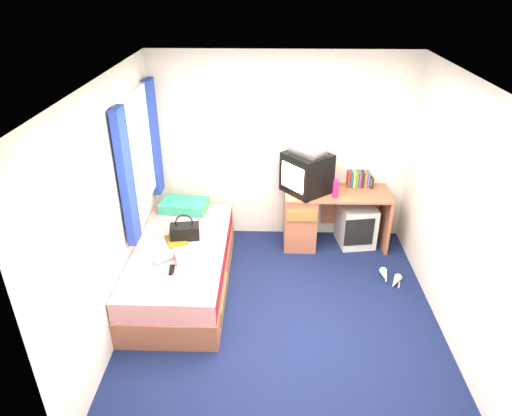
{
  "coord_description": "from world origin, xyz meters",
  "views": [
    {
      "loc": [
        -0.15,
        -3.68,
        3.22
      ],
      "look_at": [
        -0.28,
        0.7,
        0.89
      ],
      "focal_mm": 32.0,
      "sensor_mm": 36.0,
      "label": 1
    }
  ],
  "objects_px": {
    "vcr": "(308,151)",
    "pink_water_bottle": "(336,189)",
    "storage_cube": "(356,225)",
    "aerosol_can": "(326,185)",
    "towel": "(189,255)",
    "pillow": "(184,206)",
    "water_bottle": "(163,259)",
    "magazine": "(177,241)",
    "bed": "(182,267)",
    "handbag": "(185,231)",
    "colour_swatch_fan": "(181,277)",
    "white_heels": "(390,279)",
    "desk": "(314,215)",
    "picture_frame": "(372,182)",
    "crt_tv": "(307,173)",
    "remote_control": "(172,270)"
  },
  "relations": [
    {
      "from": "pillow",
      "to": "picture_frame",
      "type": "bearing_deg",
      "value": 6.95
    },
    {
      "from": "bed",
      "to": "colour_swatch_fan",
      "type": "height_order",
      "value": "colour_swatch_fan"
    },
    {
      "from": "picture_frame",
      "to": "handbag",
      "type": "bearing_deg",
      "value": -161.24
    },
    {
      "from": "bed",
      "to": "aerosol_can",
      "type": "xyz_separation_m",
      "value": [
        1.66,
        1.0,
        0.56
      ]
    },
    {
      "from": "desk",
      "to": "vcr",
      "type": "relative_size",
      "value": 3.36
    },
    {
      "from": "desk",
      "to": "colour_swatch_fan",
      "type": "relative_size",
      "value": 5.91
    },
    {
      "from": "towel",
      "to": "water_bottle",
      "type": "distance_m",
      "value": 0.26
    },
    {
      "from": "picture_frame",
      "to": "towel",
      "type": "bearing_deg",
      "value": -151.51
    },
    {
      "from": "bed",
      "to": "pillow",
      "type": "xyz_separation_m",
      "value": [
        -0.09,
        0.83,
        0.33
      ]
    },
    {
      "from": "crt_tv",
      "to": "vcr",
      "type": "xyz_separation_m",
      "value": [
        0.0,
        0.0,
        0.28
      ]
    },
    {
      "from": "storage_cube",
      "to": "towel",
      "type": "height_order",
      "value": "towel"
    },
    {
      "from": "crt_tv",
      "to": "magazine",
      "type": "relative_size",
      "value": 2.41
    },
    {
      "from": "water_bottle",
      "to": "remote_control",
      "type": "height_order",
      "value": "water_bottle"
    },
    {
      "from": "storage_cube",
      "to": "handbag",
      "type": "relative_size",
      "value": 1.58
    },
    {
      "from": "desk",
      "to": "storage_cube",
      "type": "xyz_separation_m",
      "value": [
        0.56,
        0.01,
        -0.14
      ]
    },
    {
      "from": "desk",
      "to": "colour_swatch_fan",
      "type": "xyz_separation_m",
      "value": [
        -1.42,
        -1.54,
        0.14
      ]
    },
    {
      "from": "bed",
      "to": "towel",
      "type": "bearing_deg",
      "value": -60.63
    },
    {
      "from": "pink_water_bottle",
      "to": "towel",
      "type": "distance_m",
      "value": 1.95
    },
    {
      "from": "storage_cube",
      "to": "picture_frame",
      "type": "bearing_deg",
      "value": 29.64
    },
    {
      "from": "storage_cube",
      "to": "magazine",
      "type": "bearing_deg",
      "value": -166.19
    },
    {
      "from": "pillow",
      "to": "storage_cube",
      "type": "relative_size",
      "value": 1.04
    },
    {
      "from": "picture_frame",
      "to": "pillow",
      "type": "bearing_deg",
      "value": -177.33
    },
    {
      "from": "remote_control",
      "to": "bed",
      "type": "bearing_deg",
      "value": 83.78
    },
    {
      "from": "storage_cube",
      "to": "towel",
      "type": "relative_size",
      "value": 1.98
    },
    {
      "from": "pillow",
      "to": "remote_control",
      "type": "height_order",
      "value": "pillow"
    },
    {
      "from": "storage_cube",
      "to": "aerosol_can",
      "type": "distance_m",
      "value": 0.71
    },
    {
      "from": "pink_water_bottle",
      "to": "handbag",
      "type": "bearing_deg",
      "value": -159.48
    },
    {
      "from": "picture_frame",
      "to": "crt_tv",
      "type": "bearing_deg",
      "value": -175.16
    },
    {
      "from": "storage_cube",
      "to": "picture_frame",
      "type": "height_order",
      "value": "picture_frame"
    },
    {
      "from": "vcr",
      "to": "water_bottle",
      "type": "relative_size",
      "value": 1.94
    },
    {
      "from": "storage_cube",
      "to": "water_bottle",
      "type": "height_order",
      "value": "water_bottle"
    },
    {
      "from": "handbag",
      "to": "picture_frame",
      "type": "bearing_deg",
      "value": 14.61
    },
    {
      "from": "picture_frame",
      "to": "handbag",
      "type": "height_order",
      "value": "picture_frame"
    },
    {
      "from": "crt_tv",
      "to": "remote_control",
      "type": "xyz_separation_m",
      "value": [
        -1.41,
        -1.43,
        -0.45
      ]
    },
    {
      "from": "towel",
      "to": "water_bottle",
      "type": "height_order",
      "value": "towel"
    },
    {
      "from": "magazine",
      "to": "colour_swatch_fan",
      "type": "distance_m",
      "value": 0.68
    },
    {
      "from": "colour_swatch_fan",
      "to": "white_heels",
      "type": "bearing_deg",
      "value": 17.65
    },
    {
      "from": "vcr",
      "to": "picture_frame",
      "type": "bearing_deg",
      "value": 53.67
    },
    {
      "from": "desk",
      "to": "picture_frame",
      "type": "xyz_separation_m",
      "value": [
        0.71,
        0.13,
        0.41
      ]
    },
    {
      "from": "crt_tv",
      "to": "pink_water_bottle",
      "type": "relative_size",
      "value": 3.08
    },
    {
      "from": "desk",
      "to": "remote_control",
      "type": "relative_size",
      "value": 8.13
    },
    {
      "from": "pink_water_bottle",
      "to": "handbag",
      "type": "relative_size",
      "value": 0.64
    },
    {
      "from": "towel",
      "to": "crt_tv",
      "type": "bearing_deg",
      "value": 43.87
    },
    {
      "from": "crt_tv",
      "to": "magazine",
      "type": "height_order",
      "value": "crt_tv"
    },
    {
      "from": "white_heels",
      "to": "handbag",
      "type": "bearing_deg",
      "value": 179.58
    },
    {
      "from": "vcr",
      "to": "pink_water_bottle",
      "type": "relative_size",
      "value": 1.77
    },
    {
      "from": "bed",
      "to": "water_bottle",
      "type": "height_order",
      "value": "water_bottle"
    },
    {
      "from": "storage_cube",
      "to": "crt_tv",
      "type": "height_order",
      "value": "crt_tv"
    },
    {
      "from": "pillow",
      "to": "white_heels",
      "type": "height_order",
      "value": "pillow"
    },
    {
      "from": "magazine",
      "to": "remote_control",
      "type": "height_order",
      "value": "remote_control"
    }
  ]
}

